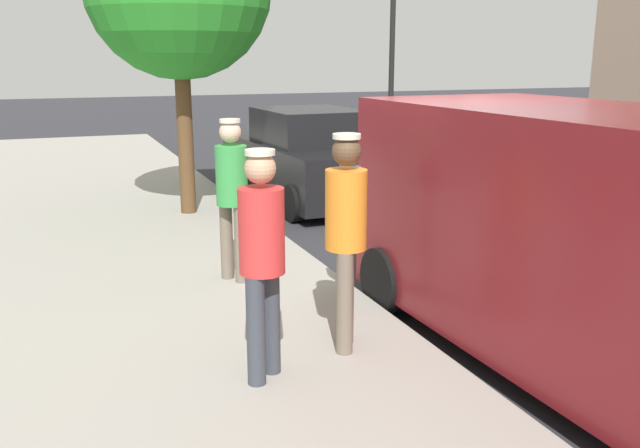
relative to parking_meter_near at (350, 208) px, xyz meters
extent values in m
plane|color=#2D2D33|center=(-1.35, -0.52, -1.18)|extent=(80.00, 80.00, 0.00)
cube|color=#9E998E|center=(2.15, -0.52, -1.11)|extent=(5.00, 32.00, 0.15)
cylinder|color=gray|center=(0.00, 0.00, -0.46)|extent=(0.07, 0.07, 1.15)
cube|color=#4C4C51|center=(0.00, 0.00, 0.26)|extent=(0.14, 0.18, 0.28)
sphere|color=#47474C|center=(0.00, 0.00, 0.43)|extent=(0.12, 0.12, 0.12)
cylinder|color=#726656|center=(0.84, -1.43, -0.61)|extent=(0.14, 0.14, 0.85)
cylinder|color=#726656|center=(0.73, -1.24, -0.61)|extent=(0.14, 0.14, 0.85)
cylinder|color=green|center=(0.78, -1.34, 0.14)|extent=(0.34, 0.34, 0.64)
sphere|color=beige|center=(0.78, -1.34, 0.60)|extent=(0.23, 0.23, 0.23)
cylinder|color=silver|center=(0.78, -1.34, 0.72)|extent=(0.22, 0.22, 0.04)
cylinder|color=#383D47|center=(1.26, 1.11, -0.61)|extent=(0.14, 0.14, 0.85)
cylinder|color=#383D47|center=(1.09, 0.96, -0.61)|extent=(0.14, 0.14, 0.85)
cylinder|color=red|center=(1.17, 1.04, 0.14)|extent=(0.34, 0.34, 0.64)
sphere|color=tan|center=(1.17, 1.04, 0.60)|extent=(0.23, 0.23, 0.23)
cylinder|color=silver|center=(1.17, 1.04, 0.71)|extent=(0.22, 0.22, 0.04)
cylinder|color=#726656|center=(0.42, 0.85, -0.59)|extent=(0.14, 0.14, 0.87)
cylinder|color=#726656|center=(0.32, 0.65, -0.59)|extent=(0.14, 0.14, 0.87)
cylinder|color=orange|center=(0.37, 0.75, 0.17)|extent=(0.34, 0.34, 0.65)
sphere|color=brown|center=(0.37, 0.75, 0.64)|extent=(0.24, 0.24, 0.24)
cylinder|color=silver|center=(0.37, 0.75, 0.76)|extent=(0.22, 0.22, 0.04)
cube|color=maroon|center=(-1.50, 1.82, -0.01)|extent=(2.15, 5.26, 1.96)
cube|color=black|center=(-1.43, -0.63, 0.38)|extent=(1.84, 0.13, 0.88)
cylinder|color=black|center=(-0.49, -0.20, -0.84)|extent=(0.24, 0.69, 0.68)
cylinder|color=black|center=(-2.39, -0.26, -0.84)|extent=(0.24, 0.69, 0.68)
cube|color=black|center=(-1.75, -5.89, -0.57)|extent=(1.98, 4.46, 0.89)
cube|color=black|center=(-1.76, -5.67, 0.17)|extent=(1.67, 2.04, 0.60)
cylinder|color=black|center=(-0.84, -7.51, -0.88)|extent=(0.24, 0.61, 0.60)
cylinder|color=black|center=(-2.55, -7.57, -0.88)|extent=(0.24, 0.61, 0.60)
cylinder|color=black|center=(-0.95, -4.21, -0.88)|extent=(0.24, 0.61, 0.60)
cylinder|color=black|center=(-2.67, -4.27, -0.88)|extent=(0.24, 0.61, 0.60)
cylinder|color=black|center=(-6.97, -12.52, 1.42)|extent=(0.16, 0.16, 5.20)
cylinder|color=brown|center=(0.60, -4.88, 0.20)|extent=(0.24, 0.24, 2.46)
camera|label=1|loc=(2.55, 5.64, 1.37)|focal=38.02mm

